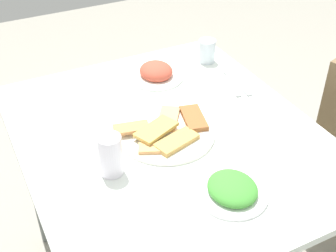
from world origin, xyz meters
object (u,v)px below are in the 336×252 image
Objects in this scene: salad_plate_rice at (156,73)px; fork at (228,84)px; dining_table at (169,156)px; paper_napkin at (232,84)px; pide_platter at (167,131)px; drinking_glass at (207,51)px; salad_plate_greens at (232,190)px; soda_can at (110,155)px; spoon at (237,82)px.

salad_plate_rice is 0.27m from fork.
fork is at bearing 116.78° from dining_table.
paper_napkin is 0.02m from fork.
drinking_glass is at bearing 135.26° from pide_platter.
paper_napkin is at bearing 114.83° from pide_platter.
dining_table is 5.15× the size of salad_plate_rice.
paper_napkin is (-0.16, 0.34, 0.09)m from dining_table.
salad_plate_greens is 2.15× the size of drinking_glass.
fork is (-0.16, 0.32, 0.10)m from dining_table.
fork is (0.19, -0.02, -0.04)m from drinking_glass.
dining_table is 0.37m from fork.
salad_plate_greens is at bearing -33.34° from paper_napkin.
soda_can is at bearing -59.26° from fork.
soda_can is 0.65× the size of spoon.
spoon is at bearing 114.38° from dining_table.
salad_plate_rice is 0.30m from spoon.
pide_platter is at bearing -65.17° from paper_napkin.
soda_can is 1.37× the size of drinking_glass.
soda_can is 0.71m from drinking_glass.
soda_can is (0.41, -0.33, 0.04)m from salad_plate_rice.
salad_plate_greens is 0.95× the size of salad_plate_rice.
drinking_glass is (-0.35, 0.35, 0.03)m from pide_platter.
fork is (-0.16, 0.33, -0.01)m from pide_platter.
spoon is at bearing 113.12° from soda_can.
drinking_glass reaches higher than salad_plate_greens.
dining_table is at bearing -64.47° from paper_napkin.
paper_napkin is 0.69× the size of fork.
paper_napkin is at bearing 146.66° from salad_plate_greens.
spoon reaches higher than dining_table.
fork is at bearing -90.00° from paper_napkin.
fork is (0.17, 0.21, -0.01)m from salad_plate_rice.
soda_can is (-0.22, -0.25, 0.04)m from salad_plate_greens.
pide_platter is at bearing -44.74° from drinking_glass.
spoon is at bearing 55.23° from salad_plate_rice.
salad_plate_greens is 1.67× the size of paper_napkin.
spoon is at bearing 113.73° from pide_platter.
paper_napkin is at bearing -85.88° from spoon.
drinking_glass is at bearing 154.68° from salad_plate_greens.
soda_can reaches higher than fork.
drinking_glass reaches higher than salad_plate_rice.
salad_plate_rice reaches higher than salad_plate_greens.
fork is (-0.47, 0.29, -0.01)m from salad_plate_greens.
spoon is (0.17, 0.24, -0.01)m from salad_plate_rice.
paper_napkin is at bearing 53.13° from salad_plate_rice.
paper_napkin is (-0.47, 0.31, -0.02)m from salad_plate_greens.
salad_plate_greens is at bearing -30.72° from spoon.
fork is at bearing 50.80° from salad_plate_rice.
dining_table is 0.51m from drinking_glass.
pide_platter is 2.50× the size of soda_can.
drinking_glass reaches higher than paper_napkin.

